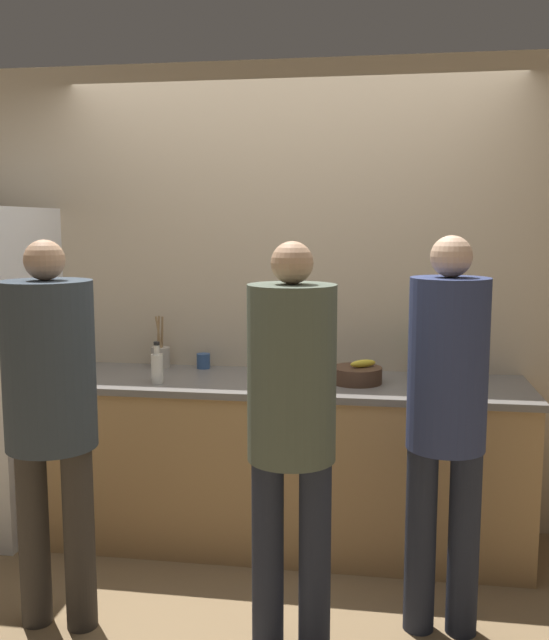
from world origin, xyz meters
name	(u,v)px	position (x,y,z in m)	size (l,w,h in m)	color
ground_plane	(270,574)	(0.00, 0.00, 0.00)	(14.00, 14.00, 0.00)	#8C704C
wall_back	(290,297)	(0.00, 0.72, 1.30)	(5.20, 0.06, 2.60)	#C6B293
counter	(281,461)	(0.00, 0.39, 0.45)	(2.57, 0.70, 0.90)	tan
person_left	(50,398)	(-0.82, -0.57, 1.00)	(0.37, 0.37, 1.65)	#38332D
person_center	(292,412)	(0.18, -0.57, 0.98)	(0.35, 0.35, 1.65)	#232838
person_right	(446,407)	(0.79, -0.37, 0.98)	(0.32, 0.32, 1.67)	#232838
fruit_bowl	(357,375)	(0.40, 0.37, 0.94)	(0.26, 0.26, 0.12)	#4C3323
utensil_crock	(161,356)	(-0.73, 0.60, 0.96)	(0.11, 0.11, 0.30)	#ADA393
bottle_clear	(157,367)	(-0.62, 0.20, 0.98)	(0.06, 0.06, 0.22)	silver
bottle_green	(444,370)	(0.84, 0.31, 0.99)	(0.07, 0.07, 0.24)	#236033
cup_red	(463,369)	(0.95, 0.57, 0.95)	(0.07, 0.07, 0.10)	#A33D33
cup_blue	(203,361)	(-0.48, 0.61, 0.94)	(0.08, 0.08, 0.08)	#335184
potted_plant	(423,356)	(0.74, 0.53, 1.02)	(0.16, 0.16, 0.23)	#9E6042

